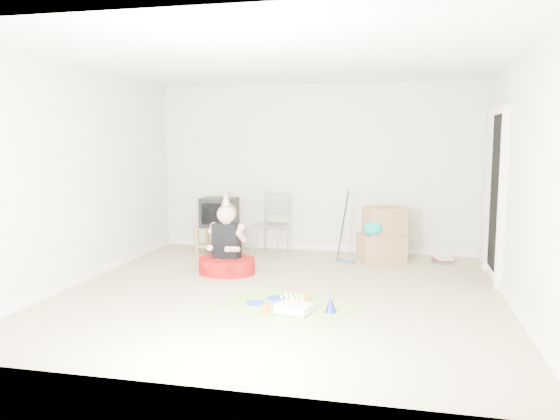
% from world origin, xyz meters
% --- Properties ---
extents(ground, '(5.00, 5.00, 0.00)m').
position_xyz_m(ground, '(0.00, 0.00, 0.00)').
color(ground, tan).
rests_on(ground, ground).
extents(doorway_recess, '(0.02, 0.90, 2.05)m').
position_xyz_m(doorway_recess, '(2.48, 1.20, 1.02)').
color(doorway_recess, black).
rests_on(doorway_recess, ground).
extents(tv_stand, '(0.69, 0.47, 0.41)m').
position_xyz_m(tv_stand, '(-1.40, 1.96, 0.25)').
color(tv_stand, '#A57C4A').
rests_on(tv_stand, ground).
extents(crt_tv, '(0.53, 0.44, 0.45)m').
position_xyz_m(crt_tv, '(-1.40, 1.96, 0.63)').
color(crt_tv, black).
rests_on(crt_tv, tv_stand).
extents(folding_chair, '(0.50, 0.49, 0.96)m').
position_xyz_m(folding_chair, '(-0.59, 1.97, 0.47)').
color(folding_chair, gray).
rests_on(folding_chair, ground).
extents(cardboard_boxes, '(0.74, 0.68, 0.78)m').
position_xyz_m(cardboard_boxes, '(1.07, 1.89, 0.38)').
color(cardboard_boxes, '#A3784F').
rests_on(cardboard_boxes, ground).
extents(floor_mop, '(0.26, 0.32, 1.01)m').
position_xyz_m(floor_mop, '(0.57, 1.72, 0.26)').
color(floor_mop, '#235CAF').
rests_on(floor_mop, ground).
extents(book_pile, '(0.27, 0.31, 0.09)m').
position_xyz_m(book_pile, '(1.91, 1.97, 0.05)').
color(book_pile, '#267345').
rests_on(book_pile, ground).
extents(seated_woman, '(0.83, 0.83, 1.08)m').
position_xyz_m(seated_woman, '(-0.89, 0.72, 0.24)').
color(seated_woman, '#A60F0F').
rests_on(seated_woman, ground).
extents(party_mat, '(1.57, 1.34, 0.01)m').
position_xyz_m(party_mat, '(0.19, -0.50, 0.00)').
color(party_mat, '#DF2F6C').
rests_on(party_mat, ground).
extents(birthday_cake, '(0.39, 0.34, 0.15)m').
position_xyz_m(birthday_cake, '(0.30, -0.73, 0.05)').
color(birthday_cake, white).
rests_on(birthday_cake, party_mat).
extents(blue_plate_near, '(0.21, 0.21, 0.01)m').
position_xyz_m(blue_plate_near, '(0.01, -0.28, 0.01)').
color(blue_plate_near, blue).
rests_on(blue_plate_near, party_mat).
extents(blue_plate_far, '(0.28, 0.28, 0.01)m').
position_xyz_m(blue_plate_far, '(-0.16, -0.51, 0.01)').
color(blue_plate_far, blue).
rests_on(blue_plate_far, party_mat).
extents(orange_cup_near, '(0.07, 0.07, 0.07)m').
position_xyz_m(orange_cup_near, '(0.37, -0.32, 0.04)').
color(orange_cup_near, orange).
rests_on(orange_cup_near, party_mat).
extents(orange_cup_far, '(0.09, 0.09, 0.08)m').
position_xyz_m(orange_cup_far, '(0.01, -0.78, 0.05)').
color(orange_cup_far, orange).
rests_on(orange_cup_far, party_mat).
extents(blue_party_hat, '(0.14, 0.14, 0.17)m').
position_xyz_m(blue_party_hat, '(0.65, -0.63, 0.09)').
color(blue_party_hat, '#1B34BE').
rests_on(blue_party_hat, party_mat).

